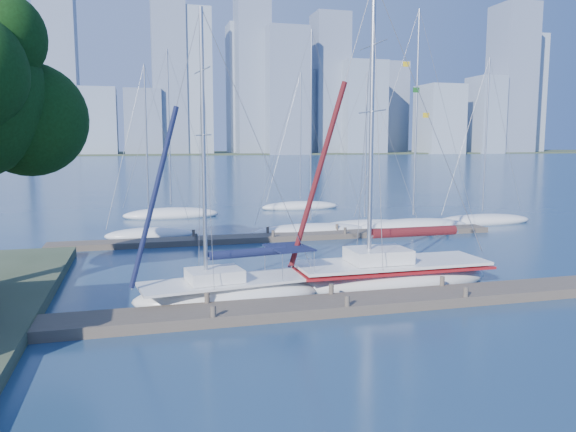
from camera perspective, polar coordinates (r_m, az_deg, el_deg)
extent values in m
plane|color=navy|center=(22.23, 5.18, -9.46)|extent=(700.00, 700.00, 0.00)
cube|color=brown|center=(22.17, 5.19, -8.97)|extent=(26.00, 2.00, 0.40)
cube|color=brown|center=(37.68, -0.32, -2.13)|extent=(30.00, 1.80, 0.36)
cube|color=#38472D|center=(340.09, -13.76, 6.16)|extent=(800.00, 100.00, 1.50)
sphere|color=black|center=(26.61, -24.76, 8.89)|extent=(4.84, 4.84, 4.84)
ellipsoid|color=white|center=(23.30, -6.16, -8.10)|extent=(7.89, 3.58, 1.33)
cube|color=white|center=(23.15, -6.18, -6.62)|extent=(7.30, 3.30, 0.11)
cube|color=white|center=(22.93, -7.47, -5.98)|extent=(2.35, 1.91, 0.49)
cylinder|color=silver|center=(22.21, -8.58, 6.76)|extent=(0.16, 0.16, 10.66)
cylinder|color=silver|center=(23.20, -4.06, -3.97)|extent=(3.58, 0.62, 0.09)
cylinder|color=black|center=(23.18, -4.06, -3.76)|extent=(3.33, 0.84, 0.36)
cube|color=black|center=(23.81, 0.09, -3.22)|extent=(1.89, 2.33, 0.07)
ellipsoid|color=white|center=(26.12, 10.41, -6.35)|extent=(9.47, 3.19, 1.66)
cube|color=white|center=(25.95, 10.45, -4.70)|extent=(8.77, 2.93, 0.13)
cube|color=white|center=(25.59, 9.13, -3.95)|extent=(2.67, 2.04, 0.61)
cylinder|color=silver|center=(24.92, 8.47, 9.06)|extent=(0.20, 0.20, 12.17)
cylinder|color=silver|center=(26.23, 12.74, -1.81)|extent=(4.47, 0.16, 0.11)
cylinder|color=#4F1014|center=(26.21, 12.75, -1.57)|extent=(4.12, 0.48, 0.44)
cube|color=maroon|center=(25.99, 10.44, -5.10)|extent=(8.97, 3.06, 0.11)
ellipsoid|color=white|center=(39.63, -13.88, -1.87)|extent=(6.27, 4.00, 1.01)
cylinder|color=silver|center=(39.14, -14.16, 6.96)|extent=(0.11, 0.11, 10.71)
ellipsoid|color=white|center=(39.90, 2.30, -1.56)|extent=(8.65, 3.53, 1.13)
cylinder|color=silver|center=(39.43, 2.36, 9.07)|extent=(0.12, 0.12, 13.09)
ellipsoid|color=white|center=(42.55, 7.78, -1.08)|extent=(7.97, 4.78, 1.06)
cylinder|color=silver|center=(42.09, 7.92, 7.12)|extent=(0.12, 0.12, 10.60)
ellipsoid|color=white|center=(42.92, 12.59, -1.07)|extent=(9.29, 4.06, 1.24)
cylinder|color=silver|center=(42.52, 12.91, 10.05)|extent=(0.13, 0.13, 14.79)
ellipsoid|color=white|center=(47.62, 19.13, -0.50)|extent=(8.90, 4.04, 1.14)
cylinder|color=silver|center=(47.21, 19.48, 7.72)|extent=(0.12, 0.12, 11.96)
ellipsoid|color=white|center=(49.86, -11.76, 0.13)|extent=(8.50, 3.95, 1.26)
cylinder|color=silver|center=(49.49, -11.99, 8.74)|extent=(0.14, 0.14, 13.11)
ellipsoid|color=white|center=(55.19, 1.26, 0.95)|extent=(8.04, 4.47, 1.12)
cylinder|color=silver|center=(54.84, 1.28, 8.10)|extent=(0.12, 0.12, 12.11)
cube|color=slate|center=(314.28, -26.79, 10.11)|extent=(20.12, 17.63, 50.62)
cube|color=#8A9AA6|center=(332.02, -22.15, 8.89)|extent=(15.24, 17.61, 35.81)
cube|color=slate|center=(305.62, -18.64, 9.06)|extent=(17.78, 19.81, 34.05)
cube|color=slate|center=(306.83, -14.52, 9.20)|extent=(18.87, 16.86, 34.03)
cube|color=#8A9AA6|center=(312.40, -9.84, 13.23)|extent=(21.53, 14.99, 76.85)
cube|color=slate|center=(331.35, -4.67, 12.62)|extent=(16.20, 17.46, 72.84)
cube|color=slate|center=(309.77, -0.22, 12.50)|extent=(22.11, 18.95, 67.35)
cube|color=#8A9AA6|center=(330.25, 2.54, 10.42)|extent=(14.26, 17.11, 47.08)
cube|color=slate|center=(324.45, 7.54, 10.82)|extent=(23.74, 18.80, 51.61)
cube|color=slate|center=(364.50, 10.35, 10.73)|extent=(17.61, 17.52, 55.99)
cube|color=#8A9AA6|center=(344.83, 15.11, 9.43)|extent=(22.01, 23.94, 39.68)
cube|color=slate|center=(361.13, 19.36, 9.62)|extent=(15.75, 21.38, 45.36)
cube|color=slate|center=(376.46, 21.74, 12.71)|extent=(21.17, 23.60, 88.63)
cube|color=#8A9AA6|center=(407.67, 23.19, 11.28)|extent=(15.98, 17.08, 75.68)
cube|color=slate|center=(314.82, -22.39, 14.28)|extent=(18.79, 18.00, 93.62)
cube|color=slate|center=(312.59, -12.00, 14.03)|extent=(17.37, 18.00, 86.18)
cube|color=slate|center=(319.35, -3.65, 15.54)|extent=(17.95, 18.00, 102.88)
cube|color=slate|center=(329.66, 4.27, 13.16)|extent=(19.38, 18.00, 78.58)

